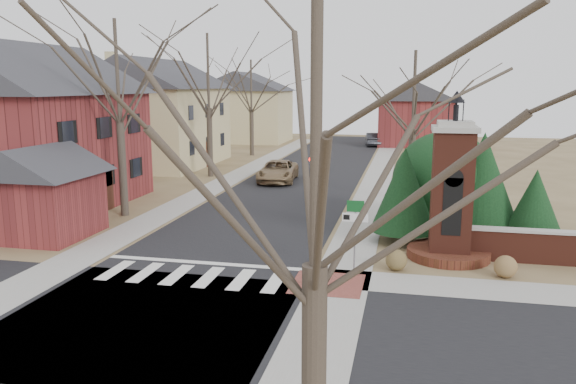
% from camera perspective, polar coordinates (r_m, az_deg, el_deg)
% --- Properties ---
extents(ground, '(120.00, 120.00, 0.00)m').
position_cam_1_polar(ground, '(19.71, -10.53, -9.17)').
color(ground, brown).
rests_on(ground, ground).
extents(main_street, '(8.00, 70.00, 0.01)m').
position_cam_1_polar(main_street, '(40.28, 1.56, 1.28)').
color(main_street, black).
rests_on(main_street, ground).
extents(cross_street, '(120.00, 8.00, 0.01)m').
position_cam_1_polar(cross_street, '(17.18, -14.46, -12.39)').
color(cross_street, black).
rests_on(cross_street, ground).
extents(crosswalk_zone, '(8.00, 2.20, 0.02)m').
position_cam_1_polar(crosswalk_zone, '(20.40, -9.66, -8.41)').
color(crosswalk_zone, silver).
rests_on(crosswalk_zone, ground).
extents(stop_bar, '(8.00, 0.35, 0.02)m').
position_cam_1_polar(stop_bar, '(21.73, -8.19, -7.16)').
color(stop_bar, silver).
rests_on(stop_bar, ground).
extents(sidewalk_right_main, '(2.00, 60.00, 0.02)m').
position_cam_1_polar(sidewalk_right_main, '(39.66, 8.96, 1.01)').
color(sidewalk_right_main, gray).
rests_on(sidewalk_right_main, ground).
extents(sidewalk_left, '(2.00, 60.00, 0.02)m').
position_cam_1_polar(sidewalk_left, '(41.54, -5.51, 1.53)').
color(sidewalk_left, gray).
rests_on(sidewalk_left, ground).
extents(curb_apron, '(2.40, 2.40, 0.02)m').
position_cam_1_polar(curb_apron, '(19.39, 4.04, -9.30)').
color(curb_apron, brown).
rests_on(curb_apron, ground).
extents(traffic_signal_pole, '(0.28, 0.41, 4.50)m').
position_cam_1_polar(traffic_signal_pole, '(18.33, 2.40, -2.08)').
color(traffic_signal_pole, slate).
rests_on(traffic_signal_pole, ground).
extents(sign_post, '(0.90, 0.07, 2.75)m').
position_cam_1_polar(sign_post, '(19.68, 6.81, -3.16)').
color(sign_post, slate).
rests_on(sign_post, ground).
extents(brick_gate_monument, '(3.20, 3.20, 6.47)m').
position_cam_1_polar(brick_gate_monument, '(22.55, 16.22, -1.16)').
color(brick_gate_monument, '#59251A').
rests_on(brick_gate_monument, ground).
extents(brick_garden_wall, '(7.50, 0.50, 1.30)m').
position_cam_1_polar(brick_garden_wall, '(23.67, 26.99, -5.11)').
color(brick_garden_wall, '#59251A').
rests_on(brick_garden_wall, ground).
extents(house_brick_left, '(9.80, 11.80, 9.42)m').
position_cam_1_polar(house_brick_left, '(33.88, -24.86, 6.41)').
color(house_brick_left, maroon).
rests_on(house_brick_left, ground).
extents(house_stucco_left, '(9.80, 12.80, 9.28)m').
position_cam_1_polar(house_stucco_left, '(48.76, -13.24, 8.08)').
color(house_stucco_left, tan).
rests_on(house_stucco_left, ground).
extents(garage_left, '(4.80, 4.80, 4.29)m').
position_cam_1_polar(garage_left, '(27.09, -23.79, 0.46)').
color(garage_left, maroon).
rests_on(garage_left, ground).
extents(house_distant_left, '(10.80, 8.80, 8.53)m').
position_cam_1_polar(house_distant_left, '(67.89, -4.40, 8.73)').
color(house_distant_left, tan).
rests_on(house_distant_left, ground).
extents(house_distant_right, '(8.80, 8.80, 7.30)m').
position_cam_1_polar(house_distant_right, '(65.11, 12.90, 7.88)').
color(house_distant_right, maroon).
rests_on(house_distant_right, ground).
extents(evergreen_near, '(2.80, 2.80, 4.10)m').
position_cam_1_polar(evergreen_near, '(24.43, 11.71, 0.27)').
color(evergreen_near, '#473D33').
rests_on(evergreen_near, ground).
extents(evergreen_mid, '(3.40, 3.40, 4.70)m').
position_cam_1_polar(evergreen_mid, '(25.76, 19.13, 1.11)').
color(evergreen_mid, '#473D33').
rests_on(evergreen_mid, ground).
extents(evergreen_far, '(2.40, 2.40, 3.30)m').
position_cam_1_polar(evergreen_far, '(25.24, 23.80, -1.02)').
color(evergreen_far, '#473D33').
rests_on(evergreen_far, ground).
extents(evergreen_mass, '(4.80, 4.80, 4.80)m').
position_cam_1_polar(evergreen_mass, '(26.93, 15.62, 1.28)').
color(evergreen_mass, black).
rests_on(evergreen_mass, ground).
extents(bare_tree_0, '(8.05, 8.05, 11.15)m').
position_cam_1_polar(bare_tree_0, '(29.74, -17.00, 12.32)').
color(bare_tree_0, '#473D33').
rests_on(bare_tree_0, ground).
extents(bare_tree_1, '(8.40, 8.40, 11.64)m').
position_cam_1_polar(bare_tree_1, '(41.61, -8.14, 12.58)').
color(bare_tree_1, '#473D33').
rests_on(bare_tree_1, ground).
extents(bare_tree_2, '(7.35, 7.35, 10.19)m').
position_cam_1_polar(bare_tree_2, '(54.11, -3.77, 11.16)').
color(bare_tree_2, '#473D33').
rests_on(bare_tree_2, ground).
extents(bare_tree_3, '(7.00, 7.00, 9.70)m').
position_cam_1_polar(bare_tree_3, '(33.04, 12.73, 10.58)').
color(bare_tree_3, '#473D33').
rests_on(bare_tree_3, ground).
extents(bare_tree_4, '(6.65, 6.65, 9.21)m').
position_cam_1_polar(bare_tree_4, '(8.15, 2.90, 8.56)').
color(bare_tree_4, '#473D33').
rests_on(bare_tree_4, ground).
extents(pickup_truck, '(2.88, 5.48, 1.47)m').
position_cam_1_polar(pickup_truck, '(39.37, -1.04, 2.14)').
color(pickup_truck, olive).
rests_on(pickup_truck, ground).
extents(distant_car, '(2.11, 4.61, 1.46)m').
position_cam_1_polar(distant_car, '(63.55, 8.64, 5.32)').
color(distant_car, '#313339').
rests_on(distant_car, ground).
extents(dry_shrub_left, '(0.78, 0.78, 0.78)m').
position_cam_1_polar(dry_shrub_left, '(21.00, 10.94, -6.80)').
color(dry_shrub_left, brown).
rests_on(dry_shrub_left, ground).
extents(dry_shrub_right, '(0.80, 0.80, 0.80)m').
position_cam_1_polar(dry_shrub_right, '(21.29, 21.23, -7.09)').
color(dry_shrub_right, brown).
rests_on(dry_shrub_right, ground).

